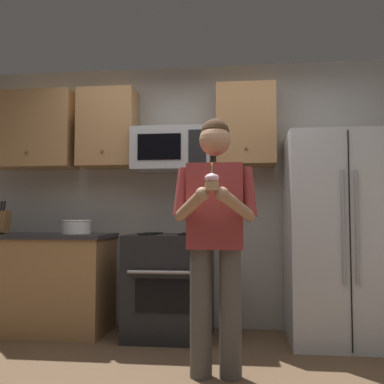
{
  "coord_description": "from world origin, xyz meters",
  "views": [
    {
      "loc": [
        0.49,
        -2.56,
        1.07
      ],
      "look_at": [
        0.16,
        0.4,
        1.25
      ],
      "focal_mm": 40.3,
      "sensor_mm": 36.0,
      "label": 1
    }
  ],
  "objects": [
    {
      "name": "refrigerator",
      "position": [
        1.35,
        1.32,
        0.9
      ],
      "size": [
        0.9,
        0.75,
        1.8
      ],
      "color": "#B7BABF",
      "rests_on": "ground"
    },
    {
      "name": "bowl_large_white",
      "position": [
        -1.07,
        1.43,
        0.99
      ],
      "size": [
        0.29,
        0.29,
        0.13
      ],
      "color": "white",
      "rests_on": "counter_left"
    },
    {
      "name": "person",
      "position": [
        0.32,
        0.39,
        1.0
      ],
      "size": [
        0.6,
        0.48,
        1.76
      ],
      "color": "#4C4742",
      "rests_on": "ground"
    },
    {
      "name": "microwave",
      "position": [
        -0.15,
        1.48,
        1.72
      ],
      "size": [
        0.74,
        0.41,
        0.4
      ],
      "color": "#9EA0A5"
    },
    {
      "name": "knife_block",
      "position": [
        -1.79,
        1.33,
        1.04
      ],
      "size": [
        0.16,
        0.15,
        0.32
      ],
      "color": "brown",
      "rests_on": "counter_left"
    },
    {
      "name": "cupcake",
      "position": [
        0.32,
        0.06,
        1.29
      ],
      "size": [
        0.09,
        0.09,
        0.17
      ],
      "color": "#A87F56"
    },
    {
      "name": "oven_range",
      "position": [
        -0.15,
        1.36,
        0.46
      ],
      "size": [
        0.76,
        0.7,
        0.93
      ],
      "color": "black",
      "rests_on": "ground"
    },
    {
      "name": "cabinet_row_upper",
      "position": [
        -0.72,
        1.53,
        1.95
      ],
      "size": [
        2.78,
        0.36,
        0.76
      ],
      "color": "#9E7247"
    },
    {
      "name": "counter_left",
      "position": [
        -1.45,
        1.38,
        0.46
      ],
      "size": [
        1.44,
        0.66,
        0.92
      ],
      "color": "#9E7247",
      "rests_on": "ground"
    },
    {
      "name": "wall_back",
      "position": [
        0.0,
        1.75,
        1.3
      ],
      "size": [
        4.4,
        0.1,
        2.6
      ],
      "primitive_type": "cube",
      "color": "gray",
      "rests_on": "ground"
    }
  ]
}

